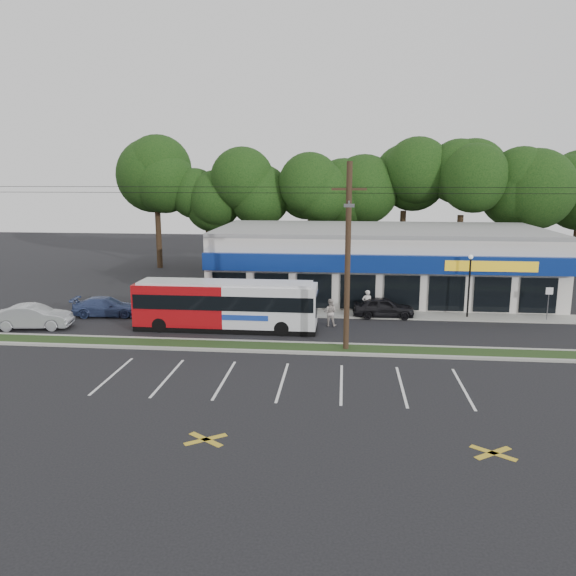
{
  "coord_description": "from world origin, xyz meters",
  "views": [
    {
      "loc": [
        2.81,
        -28.23,
        9.3
      ],
      "look_at": [
        -0.55,
        5.0,
        2.57
      ],
      "focal_mm": 35.0,
      "sensor_mm": 36.0,
      "label": 1
    }
  ],
  "objects_px": {
    "metrobus": "(226,304)",
    "sign_post": "(549,298)",
    "car_dark": "(383,307)",
    "pedestrian_b": "(330,312)",
    "pedestrian_a": "(367,303)",
    "lamp_post": "(469,279)",
    "car_blue": "(107,307)",
    "car_silver": "(33,317)",
    "utility_pole": "(345,251)"
  },
  "relations": [
    {
      "from": "car_dark",
      "to": "car_silver",
      "type": "bearing_deg",
      "value": 100.71
    },
    {
      "from": "sign_post",
      "to": "metrobus",
      "type": "relative_size",
      "value": 0.2
    },
    {
      "from": "sign_post",
      "to": "lamp_post",
      "type": "bearing_deg",
      "value": 177.42
    },
    {
      "from": "utility_pole",
      "to": "metrobus",
      "type": "distance_m",
      "value": 8.85
    },
    {
      "from": "lamp_post",
      "to": "pedestrian_b",
      "type": "relative_size",
      "value": 2.45
    },
    {
      "from": "utility_pole",
      "to": "pedestrian_b",
      "type": "relative_size",
      "value": 28.88
    },
    {
      "from": "metrobus",
      "to": "pedestrian_b",
      "type": "relative_size",
      "value": 6.43
    },
    {
      "from": "sign_post",
      "to": "pedestrian_b",
      "type": "bearing_deg",
      "value": -169.58
    },
    {
      "from": "car_silver",
      "to": "car_blue",
      "type": "relative_size",
      "value": 1.02
    },
    {
      "from": "metrobus",
      "to": "car_silver",
      "type": "relative_size",
      "value": 2.45
    },
    {
      "from": "car_dark",
      "to": "lamp_post",
      "type": "bearing_deg",
      "value": -89.19
    },
    {
      "from": "pedestrian_b",
      "to": "sign_post",
      "type": "bearing_deg",
      "value": -162.47
    },
    {
      "from": "sign_post",
      "to": "pedestrian_a",
      "type": "height_order",
      "value": "sign_post"
    },
    {
      "from": "utility_pole",
      "to": "pedestrian_a",
      "type": "relative_size",
      "value": 27.25
    },
    {
      "from": "sign_post",
      "to": "metrobus",
      "type": "distance_m",
      "value": 20.7
    },
    {
      "from": "utility_pole",
      "to": "pedestrian_b",
      "type": "xyz_separation_m",
      "value": [
        -0.83,
        5.07,
        -4.55
      ]
    },
    {
      "from": "metrobus",
      "to": "utility_pole",
      "type": "bearing_deg",
      "value": -26.33
    },
    {
      "from": "sign_post",
      "to": "pedestrian_a",
      "type": "bearing_deg",
      "value": -179.63
    },
    {
      "from": "utility_pole",
      "to": "car_blue",
      "type": "bearing_deg",
      "value": 159.01
    },
    {
      "from": "utility_pole",
      "to": "lamp_post",
      "type": "bearing_deg",
      "value": 43.95
    },
    {
      "from": "sign_post",
      "to": "car_blue",
      "type": "bearing_deg",
      "value": -176.89
    },
    {
      "from": "sign_post",
      "to": "car_blue",
      "type": "xyz_separation_m",
      "value": [
        -29.0,
        -1.57,
        -0.91
      ]
    },
    {
      "from": "car_silver",
      "to": "pedestrian_b",
      "type": "height_order",
      "value": "pedestrian_b"
    },
    {
      "from": "car_blue",
      "to": "pedestrian_b",
      "type": "bearing_deg",
      "value": -100.61
    },
    {
      "from": "lamp_post",
      "to": "car_silver",
      "type": "height_order",
      "value": "lamp_post"
    },
    {
      "from": "pedestrian_b",
      "to": "pedestrian_a",
      "type": "bearing_deg",
      "value": -126.61
    },
    {
      "from": "lamp_post",
      "to": "pedestrian_b",
      "type": "distance_m",
      "value": 9.6
    },
    {
      "from": "car_dark",
      "to": "car_blue",
      "type": "relative_size",
      "value": 0.91
    },
    {
      "from": "car_silver",
      "to": "lamp_post",
      "type": "bearing_deg",
      "value": -87.99
    },
    {
      "from": "car_dark",
      "to": "utility_pole",
      "type": "bearing_deg",
      "value": 158.4
    },
    {
      "from": "car_silver",
      "to": "car_blue",
      "type": "height_order",
      "value": "car_silver"
    },
    {
      "from": "sign_post",
      "to": "car_silver",
      "type": "distance_m",
      "value": 32.57
    },
    {
      "from": "sign_post",
      "to": "pedestrian_a",
      "type": "relative_size",
      "value": 1.21
    },
    {
      "from": "lamp_post",
      "to": "car_dark",
      "type": "relative_size",
      "value": 1.05
    },
    {
      "from": "car_dark",
      "to": "metrobus",
      "type": "bearing_deg",
      "value": 109.95
    },
    {
      "from": "metrobus",
      "to": "pedestrian_b",
      "type": "height_order",
      "value": "metrobus"
    },
    {
      "from": "metrobus",
      "to": "sign_post",
      "type": "bearing_deg",
      "value": 11.66
    },
    {
      "from": "car_blue",
      "to": "pedestrian_a",
      "type": "relative_size",
      "value": 2.42
    },
    {
      "from": "car_dark",
      "to": "pedestrian_a",
      "type": "distance_m",
      "value": 1.12
    },
    {
      "from": "car_blue",
      "to": "pedestrian_b",
      "type": "xyz_separation_m",
      "value": [
        15.0,
        -1.0,
        0.22
      ]
    },
    {
      "from": "lamp_post",
      "to": "car_dark",
      "type": "xyz_separation_m",
      "value": [
        -5.52,
        -0.3,
        -1.98
      ]
    },
    {
      "from": "sign_post",
      "to": "metrobus",
      "type": "bearing_deg",
      "value": -168.65
    },
    {
      "from": "sign_post",
      "to": "car_dark",
      "type": "bearing_deg",
      "value": -179.59
    },
    {
      "from": "utility_pole",
      "to": "car_silver",
      "type": "height_order",
      "value": "utility_pole"
    },
    {
      "from": "lamp_post",
      "to": "pedestrian_a",
      "type": "xyz_separation_m",
      "value": [
        -6.61,
        -0.3,
        -1.75
      ]
    },
    {
      "from": "utility_pole",
      "to": "pedestrian_a",
      "type": "distance_m",
      "value": 8.94
    },
    {
      "from": "lamp_post",
      "to": "sign_post",
      "type": "xyz_separation_m",
      "value": [
        5.0,
        -0.23,
        -1.12
      ]
    },
    {
      "from": "lamp_post",
      "to": "pedestrian_b",
      "type": "bearing_deg",
      "value": -162.72
    },
    {
      "from": "utility_pole",
      "to": "car_dark",
      "type": "xyz_separation_m",
      "value": [
        2.65,
        7.57,
        -4.72
      ]
    },
    {
      "from": "utility_pole",
      "to": "sign_post",
      "type": "bearing_deg",
      "value": 30.15
    }
  ]
}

